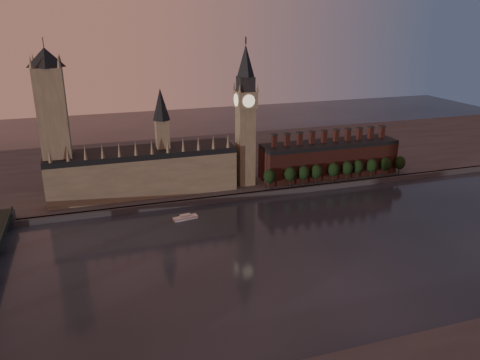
{
  "coord_description": "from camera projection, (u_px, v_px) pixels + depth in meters",
  "views": [
    {
      "loc": [
        -97.49,
        -206.84,
        123.01
      ],
      "look_at": [
        -12.12,
        55.0,
        27.45
      ],
      "focal_mm": 35.0,
      "sensor_mm": 36.0,
      "label": 1
    }
  ],
  "objects": [
    {
      "name": "palace_of_westminster",
      "position": [
        144.0,
        169.0,
        331.92
      ],
      "size": [
        130.0,
        30.3,
        74.0
      ],
      "color": "gray",
      "rests_on": "north_bank"
    },
    {
      "name": "embankment_tree_2",
      "position": [
        304.0,
        173.0,
        349.94
      ],
      "size": [
        8.6,
        8.6,
        14.88
      ],
      "color": "black",
      "rests_on": "north_bank"
    },
    {
      "name": "embankment_tree_6",
      "position": [
        358.0,
        167.0,
        364.45
      ],
      "size": [
        8.6,
        8.6,
        14.88
      ],
      "color": "black",
      "rests_on": "north_bank"
    },
    {
      "name": "victoria_tower",
      "position": [
        54.0,
        122.0,
        303.44
      ],
      "size": [
        24.0,
        24.0,
        108.0
      ],
      "color": "gray",
      "rests_on": "north_bank"
    },
    {
      "name": "embankment_tree_9",
      "position": [
        400.0,
        163.0,
        373.92
      ],
      "size": [
        8.6,
        8.6,
        14.88
      ],
      "color": "black",
      "rests_on": "north_bank"
    },
    {
      "name": "ground",
      "position": [
        292.0,
        257.0,
        254.66
      ],
      "size": [
        900.0,
        900.0,
        0.0
      ],
      "primitive_type": "plane",
      "color": "black",
      "rests_on": "ground"
    },
    {
      "name": "embankment_tree_7",
      "position": [
        372.0,
        166.0,
        366.88
      ],
      "size": [
        8.6,
        8.6,
        14.88
      ],
      "color": "black",
      "rests_on": "north_bank"
    },
    {
      "name": "embankment_tree_8",
      "position": [
        386.0,
        164.0,
        370.96
      ],
      "size": [
        8.6,
        8.6,
        14.88
      ],
      "color": "black",
      "rests_on": "north_bank"
    },
    {
      "name": "embankment_tree_3",
      "position": [
        316.0,
        172.0,
        352.55
      ],
      "size": [
        8.6,
        8.6,
        14.88
      ],
      "color": "black",
      "rests_on": "north_bank"
    },
    {
      "name": "embankment_tree_1",
      "position": [
        290.0,
        174.0,
        346.8
      ],
      "size": [
        8.6,
        8.6,
        14.88
      ],
      "color": "black",
      "rests_on": "north_bank"
    },
    {
      "name": "embankment_tree_5",
      "position": [
        347.0,
        168.0,
        360.69
      ],
      "size": [
        8.6,
        8.6,
        14.88
      ],
      "color": "black",
      "rests_on": "north_bank"
    },
    {
      "name": "river_boat",
      "position": [
        185.0,
        217.0,
        301.85
      ],
      "size": [
        16.42,
        7.0,
        3.18
      ],
      "rotation": [
        0.0,
        0.0,
        0.16
      ],
      "color": "white",
      "rests_on": "ground"
    },
    {
      "name": "north_bank",
      "position": [
        210.0,
        162.0,
        413.92
      ],
      "size": [
        900.0,
        182.0,
        4.0
      ],
      "color": "#45464A",
      "rests_on": "ground"
    },
    {
      "name": "big_ben",
      "position": [
        245.0,
        115.0,
        337.76
      ],
      "size": [
        15.0,
        15.0,
        107.0
      ],
      "color": "gray",
      "rests_on": "north_bank"
    },
    {
      "name": "embankment_tree_0",
      "position": [
        269.0,
        176.0,
        341.66
      ],
      "size": [
        8.6,
        8.6,
        14.88
      ],
      "color": "black",
      "rests_on": "north_bank"
    },
    {
      "name": "embankment_tree_4",
      "position": [
        333.0,
        170.0,
        357.02
      ],
      "size": [
        8.6,
        8.6,
        14.88
      ],
      "color": "black",
      "rests_on": "north_bank"
    },
    {
      "name": "chimney_block",
      "position": [
        329.0,
        158.0,
        371.05
      ],
      "size": [
        110.0,
        25.0,
        37.0
      ],
      "color": "#552820",
      "rests_on": "north_bank"
    }
  ]
}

